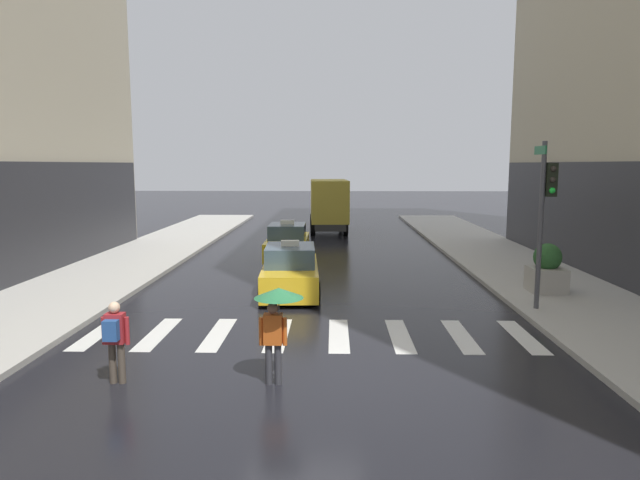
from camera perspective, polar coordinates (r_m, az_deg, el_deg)
The scene contains 9 objects.
ground_plane at distance 11.47m, azimuth -1.89°, elevation -14.24°, with size 160.00×160.00×0.00m, color black.
crosswalk_markings at distance 14.29m, azimuth -1.19°, elevation -9.71°, with size 11.30×2.80×0.01m.
traffic_light_pole at distance 16.98m, azimuth 22.16°, elevation 3.69°, with size 0.44×0.84×4.80m.
taxi_lead at distance 18.65m, azimuth -3.06°, elevation -3.29°, with size 2.11×4.62×1.80m.
taxi_second at distance 25.32m, azimuth -3.36°, elevation -0.35°, with size 1.95×4.55×1.80m.
box_truck at distance 35.23m, azimuth 0.86°, elevation 3.79°, with size 2.57×7.63×3.35m.
pedestrian_with_umbrella at distance 10.85m, azimuth -4.48°, elevation -7.11°, with size 0.96×0.96×1.94m.
pedestrian_with_backpack at distance 11.70m, azimuth -20.33°, elevation -9.25°, with size 0.55×0.43×1.65m.
planter_near_corner at distance 19.63m, azimuth 22.29°, elevation -2.87°, with size 1.10×1.10×1.60m.
Camera 1 is at (0.62, -10.62, 4.30)m, focal length 31.12 mm.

